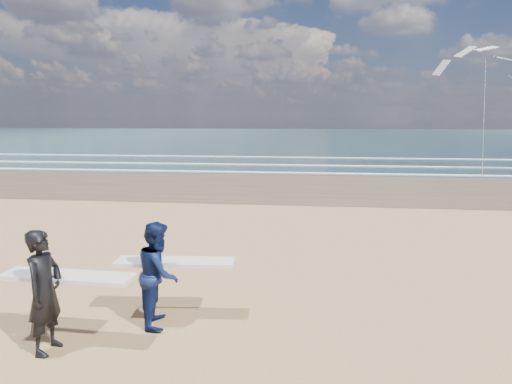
# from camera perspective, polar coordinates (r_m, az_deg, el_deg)

# --- Properties ---
(ocean) EXTENTS (220.00, 100.00, 0.02)m
(ocean) POSITION_cam_1_polar(r_m,az_deg,el_deg) (80.65, 18.97, 6.38)
(ocean) COLOR #192F38
(ocean) RESTS_ON ground
(surfer_near) EXTENTS (2.22, 1.02, 2.00)m
(surfer_near) POSITION_cam_1_polar(r_m,az_deg,el_deg) (8.10, -24.67, -11.07)
(surfer_near) COLOR black
(surfer_near) RESTS_ON ground
(surfer_far) EXTENTS (2.24, 1.23, 1.89)m
(surfer_far) POSITION_cam_1_polar(r_m,az_deg,el_deg) (8.51, -11.95, -9.83)
(surfer_far) COLOR #0B163E
(surfer_far) RESTS_ON ground
(kite_1) EXTENTS (6.08, 4.77, 9.37)m
(kite_1) POSITION_cam_1_polar(r_m,az_deg,el_deg) (33.98, 26.69, 11.18)
(kite_1) COLOR slate
(kite_1) RESTS_ON ground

